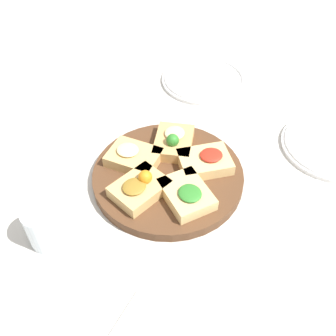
{
  "coord_description": "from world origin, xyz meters",
  "views": [
    {
      "loc": [
        0.31,
        -0.52,
        0.67
      ],
      "look_at": [
        0.0,
        0.0,
        0.04
      ],
      "focal_mm": 42.0,
      "sensor_mm": 36.0,
      "label": 1
    }
  ],
  "objects_px": {
    "plate_right": "(333,145)",
    "napkin_stack": "(154,335)",
    "water_glass": "(45,226)",
    "serving_board": "(168,176)",
    "plate_left": "(204,79)"
  },
  "relations": [
    {
      "from": "plate_left",
      "to": "plate_right",
      "type": "distance_m",
      "value": 0.42
    },
    {
      "from": "plate_left",
      "to": "napkin_stack",
      "type": "relative_size",
      "value": 1.9
    },
    {
      "from": "plate_left",
      "to": "napkin_stack",
      "type": "bearing_deg",
      "value": -68.95
    },
    {
      "from": "plate_left",
      "to": "water_glass",
      "type": "relative_size",
      "value": 2.78
    },
    {
      "from": "serving_board",
      "to": "plate_left",
      "type": "bearing_deg",
      "value": 105.8
    },
    {
      "from": "plate_right",
      "to": "water_glass",
      "type": "xyz_separation_m",
      "value": [
        -0.42,
        -0.56,
        0.04
      ]
    },
    {
      "from": "serving_board",
      "to": "napkin_stack",
      "type": "height_order",
      "value": "serving_board"
    },
    {
      "from": "water_glass",
      "to": "serving_board",
      "type": "bearing_deg",
      "value": 65.2
    },
    {
      "from": "plate_right",
      "to": "napkin_stack",
      "type": "relative_size",
      "value": 1.89
    },
    {
      "from": "napkin_stack",
      "to": "serving_board",
      "type": "bearing_deg",
      "value": 117.16
    },
    {
      "from": "plate_left",
      "to": "napkin_stack",
      "type": "height_order",
      "value": "plate_left"
    },
    {
      "from": "plate_right",
      "to": "napkin_stack",
      "type": "distance_m",
      "value": 0.63
    },
    {
      "from": "serving_board",
      "to": "napkin_stack",
      "type": "distance_m",
      "value": 0.36
    },
    {
      "from": "serving_board",
      "to": "water_glass",
      "type": "bearing_deg",
      "value": -114.8
    },
    {
      "from": "plate_left",
      "to": "serving_board",
      "type": "bearing_deg",
      "value": -74.2
    }
  ]
}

